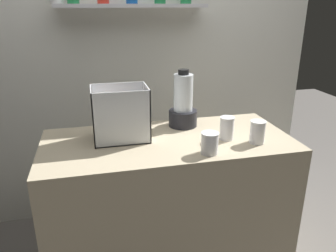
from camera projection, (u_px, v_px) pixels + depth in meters
counter at (168, 207)px, 2.01m from camera, size 1.40×0.64×0.90m
back_wall_unit at (143, 55)px, 2.43m from camera, size 2.60×0.24×2.50m
carrot_display_bin at (121, 123)px, 1.83m from camera, size 0.30×0.22×0.30m
blender_pitcher at (183, 105)px, 2.02m from camera, size 0.18×0.18×0.35m
juice_cup_pomegranate_far_left at (210, 144)px, 1.66m from camera, size 0.09×0.09×0.11m
juice_cup_pomegranate_left at (227, 129)px, 1.84m from camera, size 0.08×0.08×0.13m
juice_cup_mango_middle at (257, 134)px, 1.79m from camera, size 0.08×0.08×0.13m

